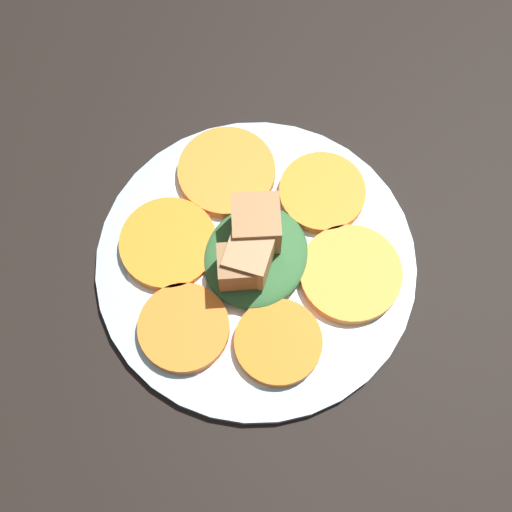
# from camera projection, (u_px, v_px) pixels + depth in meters

# --- Properties ---
(table_slab) EXTENTS (1.20, 1.20, 0.02)m
(table_slab) POSITION_uv_depth(u_px,v_px,m) (256.00, 268.00, 0.67)
(table_slab) COLOR black
(table_slab) RESTS_ON ground
(plate) EXTENTS (0.29, 0.29, 0.01)m
(plate) POSITION_uv_depth(u_px,v_px,m) (256.00, 262.00, 0.65)
(plate) COLOR #99B7D1
(plate) RESTS_ON table_slab
(carrot_slice_0) EXTENTS (0.09, 0.09, 0.01)m
(carrot_slice_0) POSITION_uv_depth(u_px,v_px,m) (351.00, 274.00, 0.64)
(carrot_slice_0) COLOR orange
(carrot_slice_0) RESTS_ON plate
(carrot_slice_1) EXTENTS (0.08, 0.08, 0.01)m
(carrot_slice_1) POSITION_uv_depth(u_px,v_px,m) (322.00, 192.00, 0.67)
(carrot_slice_1) COLOR orange
(carrot_slice_1) RESTS_ON plate
(carrot_slice_2) EXTENTS (0.09, 0.09, 0.01)m
(carrot_slice_2) POSITION_uv_depth(u_px,v_px,m) (227.00, 172.00, 0.67)
(carrot_slice_2) COLOR orange
(carrot_slice_2) RESTS_ON plate
(carrot_slice_3) EXTENTS (0.09, 0.09, 0.01)m
(carrot_slice_3) POSITION_uv_depth(u_px,v_px,m) (168.00, 244.00, 0.65)
(carrot_slice_3) COLOR orange
(carrot_slice_3) RESTS_ON plate
(carrot_slice_4) EXTENTS (0.08, 0.08, 0.01)m
(carrot_slice_4) POSITION_uv_depth(u_px,v_px,m) (184.00, 328.00, 0.62)
(carrot_slice_4) COLOR orange
(carrot_slice_4) RESTS_ON plate
(carrot_slice_5) EXTENTS (0.08, 0.08, 0.01)m
(carrot_slice_5) POSITION_uv_depth(u_px,v_px,m) (278.00, 342.00, 0.61)
(carrot_slice_5) COLOR orange
(carrot_slice_5) RESTS_ON plate
(center_pile) EXTENTS (0.10, 0.09, 0.06)m
(center_pile) POSITION_uv_depth(u_px,v_px,m) (253.00, 251.00, 0.63)
(center_pile) COLOR #2D6033
(center_pile) RESTS_ON plate
(fork) EXTENTS (0.18, 0.10, 0.00)m
(fork) POSITION_uv_depth(u_px,v_px,m) (204.00, 219.00, 0.66)
(fork) COLOR silver
(fork) RESTS_ON plate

